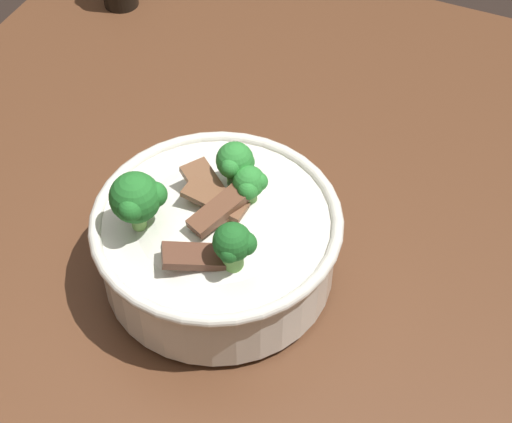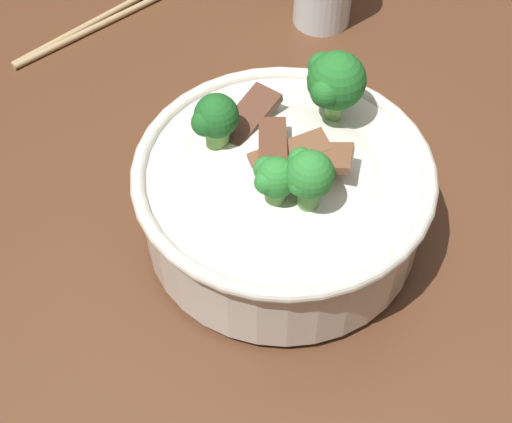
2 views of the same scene
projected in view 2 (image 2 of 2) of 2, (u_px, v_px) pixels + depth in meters
dining_table at (272, 245)px, 0.80m from camera, size 1.26×0.85×0.77m
rice_bowl at (283, 191)px, 0.61m from camera, size 0.24×0.24×0.15m
chopsticks_pair at (103, 20)px, 0.83m from camera, size 0.09×0.22×0.01m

